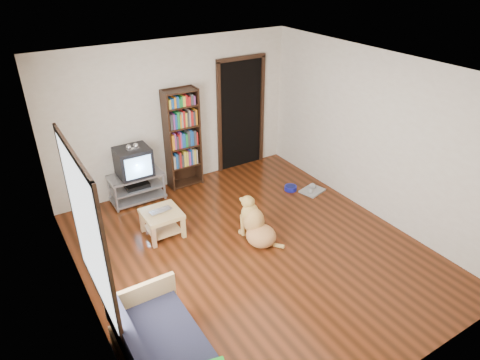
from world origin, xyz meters
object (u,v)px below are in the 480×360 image
grey_rag (312,191)px  tv_stand (137,186)px  crt_tv (133,161)px  bookshelf (182,134)px  laptop (162,212)px  dog_bowl (291,188)px  dog (256,225)px  coffee_table (162,219)px

grey_rag → tv_stand: (-2.77, 1.38, 0.25)m
crt_tv → bookshelf: 0.99m
laptop → dog_bowl: (2.49, 0.08, -0.37)m
laptop → dog_bowl: bearing=-3.5°
grey_rag → tv_stand: 3.10m
laptop → crt_tv: bearing=83.4°
laptop → grey_rag: bearing=-8.8°
dog_bowl → dog: dog is taller
grey_rag → dog: dog is taller
crt_tv → grey_rag: bearing=-26.8°
tv_stand → dog: dog is taller
tv_stand → bookshelf: 1.20m
laptop → coffee_table: bearing=84.7°
grey_rag → crt_tv: size_ratio=0.69×
tv_stand → bookshelf: bearing=5.6°
tv_stand → dog_bowl: bearing=-24.5°
coffee_table → dog: bearing=-37.4°
dog_bowl → crt_tv: 2.81m
dog_bowl → grey_rag: dog_bowl is taller
dog_bowl → tv_stand: tv_stand is taller
laptop → dog: 1.41m
dog_bowl → crt_tv: crt_tv is taller
grey_rag → coffee_table: (-2.79, 0.20, 0.27)m
dog → coffee_table: bearing=142.6°
dog_bowl → crt_tv: (-2.47, 1.15, 0.70)m
dog_bowl → coffee_table: size_ratio=0.40×
grey_rag → tv_stand: bearing=153.6°
coffee_table → grey_rag: bearing=-4.1°
dog_bowl → bookshelf: bearing=141.2°
grey_rag → bookshelf: bearing=141.0°
crt_tv → dog: (1.10, -2.06, -0.49)m
grey_rag → tv_stand: size_ratio=0.44×
coffee_table → laptop: bearing=-90.0°
grey_rag → dog_bowl: bearing=140.2°
laptop → dog: (1.13, -0.83, -0.16)m
dog → tv_stand: bearing=118.4°
crt_tv → dog: crt_tv is taller
tv_stand → laptop: bearing=-91.3°
bookshelf → tv_stand: bearing=-174.4°
grey_rag → crt_tv: bearing=153.2°
dog_bowl → coffee_table: coffee_table is taller
bookshelf → coffee_table: (-0.98, -1.27, -0.72)m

